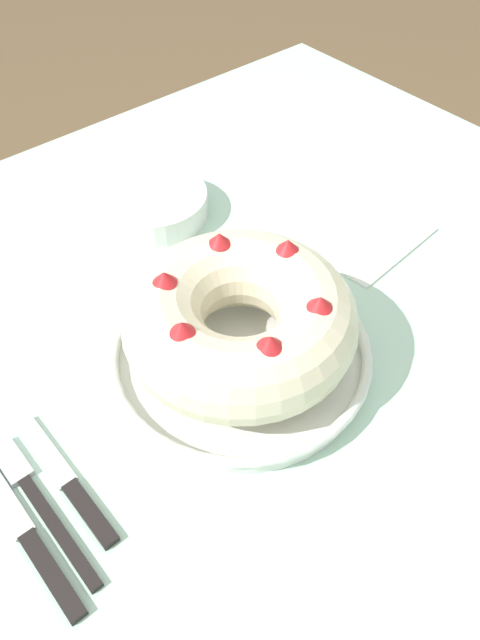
% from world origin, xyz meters
% --- Properties ---
extents(ground_plane, '(8.00, 8.00, 0.00)m').
position_xyz_m(ground_plane, '(0.00, 0.00, 0.00)').
color(ground_plane, brown).
extents(dining_table, '(1.33, 1.16, 0.73)m').
position_xyz_m(dining_table, '(0.00, 0.00, 0.65)').
color(dining_table, silver).
rests_on(dining_table, ground_plane).
extents(serving_dish, '(0.29, 0.29, 0.03)m').
position_xyz_m(serving_dish, '(0.03, 0.02, 0.75)').
color(serving_dish, white).
rests_on(serving_dish, dining_table).
extents(bundt_cake, '(0.25, 0.25, 0.10)m').
position_xyz_m(bundt_cake, '(0.03, 0.02, 0.81)').
color(bundt_cake, beige).
rests_on(bundt_cake, serving_dish).
extents(fork, '(0.02, 0.19, 0.01)m').
position_xyz_m(fork, '(-0.23, 0.02, 0.74)').
color(fork, black).
rests_on(fork, dining_table).
extents(serving_knife, '(0.02, 0.21, 0.01)m').
position_xyz_m(serving_knife, '(-0.25, -0.01, 0.74)').
color(serving_knife, black).
rests_on(serving_knife, dining_table).
extents(cake_knife, '(0.02, 0.17, 0.01)m').
position_xyz_m(cake_knife, '(-0.20, 0.01, 0.74)').
color(cake_knife, black).
rests_on(cake_knife, dining_table).
extents(side_bowl, '(0.15, 0.15, 0.04)m').
position_xyz_m(side_bowl, '(0.11, 0.31, 0.75)').
color(side_bowl, white).
rests_on(side_bowl, dining_table).
extents(napkin, '(0.17, 0.13, 0.00)m').
position_xyz_m(napkin, '(0.30, 0.07, 0.74)').
color(napkin, white).
rests_on(napkin, dining_table).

